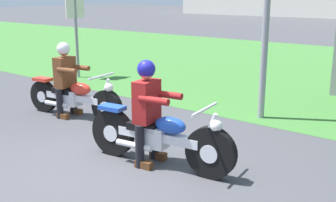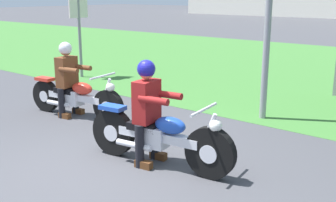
{
  "view_description": "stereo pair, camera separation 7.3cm",
  "coord_description": "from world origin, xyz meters",
  "px_view_note": "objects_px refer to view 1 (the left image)",
  "views": [
    {
      "loc": [
        3.8,
        -3.22,
        2.24
      ],
      "look_at": [
        0.48,
        0.98,
        0.85
      ],
      "focal_mm": 44.59,
      "sensor_mm": 36.0,
      "label": 1
    },
    {
      "loc": [
        3.86,
        -3.18,
        2.24
      ],
      "look_at": [
        0.48,
        0.98,
        0.85
      ],
      "focal_mm": 44.59,
      "sensor_mm": 36.0,
      "label": 2
    }
  ],
  "objects_px": {
    "motorcycle_follow": "(74,97)",
    "rider_follow": "(66,74)",
    "motorcycle_lead": "(159,137)",
    "rider_lead": "(148,104)",
    "sign_banner": "(75,13)"
  },
  "relations": [
    {
      "from": "rider_lead",
      "to": "motorcycle_lead",
      "type": "bearing_deg",
      "value": -0.8
    },
    {
      "from": "motorcycle_follow",
      "to": "rider_follow",
      "type": "distance_m",
      "value": 0.46
    },
    {
      "from": "motorcycle_lead",
      "to": "sign_banner",
      "type": "bearing_deg",
      "value": 141.75
    },
    {
      "from": "rider_lead",
      "to": "rider_follow",
      "type": "relative_size",
      "value": 1.02
    },
    {
      "from": "rider_lead",
      "to": "motorcycle_follow",
      "type": "bearing_deg",
      "value": 155.04
    },
    {
      "from": "motorcycle_lead",
      "to": "rider_lead",
      "type": "height_order",
      "value": "rider_lead"
    },
    {
      "from": "motorcycle_lead",
      "to": "sign_banner",
      "type": "xyz_separation_m",
      "value": [
        -5.59,
        3.3,
        1.32
      ]
    },
    {
      "from": "motorcycle_follow",
      "to": "sign_banner",
      "type": "distance_m",
      "value": 4.11
    },
    {
      "from": "rider_lead",
      "to": "sign_banner",
      "type": "relative_size",
      "value": 0.54
    },
    {
      "from": "motorcycle_follow",
      "to": "sign_banner",
      "type": "bearing_deg",
      "value": 131.35
    },
    {
      "from": "motorcycle_lead",
      "to": "motorcycle_follow",
      "type": "relative_size",
      "value": 1.01
    },
    {
      "from": "rider_lead",
      "to": "motorcycle_follow",
      "type": "distance_m",
      "value": 2.64
    },
    {
      "from": "rider_follow",
      "to": "sign_banner",
      "type": "relative_size",
      "value": 0.53
    },
    {
      "from": "motorcycle_lead",
      "to": "rider_lead",
      "type": "distance_m",
      "value": 0.46
    },
    {
      "from": "rider_lead",
      "to": "rider_follow",
      "type": "height_order",
      "value": "rider_lead"
    }
  ]
}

